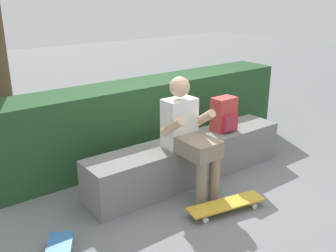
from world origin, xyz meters
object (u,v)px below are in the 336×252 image
at_px(bench_main, 189,159).
at_px(person_skater, 188,133).
at_px(skateboard_near_person, 226,205).
at_px(backpack_on_bench, 224,115).

relative_size(bench_main, person_skater, 2.04).
height_order(skateboard_near_person, backpack_on_bench, backpack_on_bench).
height_order(bench_main, skateboard_near_person, bench_main).
height_order(person_skater, backpack_on_bench, person_skater).
xyz_separation_m(skateboard_near_person, backpack_on_bench, (0.69, 0.76, 0.59)).
bearing_deg(person_skater, bench_main, 46.18).
relative_size(skateboard_near_person, backpack_on_bench, 2.06).
distance_m(bench_main, backpack_on_bench, 0.67).
xyz_separation_m(bench_main, person_skater, (-0.21, -0.22, 0.43)).
bearing_deg(bench_main, backpack_on_bench, -1.05).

